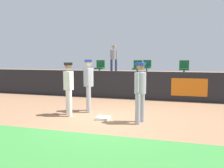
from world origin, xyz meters
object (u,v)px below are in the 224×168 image
Objects in this scene: seat_front_left at (100,67)px; seat_back_center at (147,66)px; player_fielder_home at (69,85)px; player_runner_visitor at (88,82)px; spectator_hooded at (114,57)px; seat_front_center at (138,67)px; player_coach_visitor at (140,88)px; first_base at (103,118)px; seat_front_right at (184,68)px.

seat_back_center is at bearing 37.99° from seat_front_left.
player_fielder_home is 0.95× the size of player_runner_visitor.
seat_front_center is at bearing 125.72° from spectator_hooded.
seat_front_left is (-3.16, 5.54, 0.40)m from player_coach_visitor.
seat_front_left is at bearing 180.00° from seat_front_center.
player_runner_visitor is at bearing -100.28° from seat_back_center.
player_runner_visitor is at bearing -75.70° from seat_front_left.
seat_front_center is 3.69m from spectator_hooded.
first_base is 0.48× the size of seat_front_right.
player_fielder_home is 5.33m from seat_front_left.
player_coach_visitor is 9.14m from spectator_hooded.
seat_front_left is 1.00× the size of seat_front_right.
seat_front_right is (2.32, 0.00, 0.00)m from seat_front_center.
player_runner_visitor reaches higher than seat_front_center.
seat_front_left is 3.01m from spectator_hooded.
seat_front_right is at bearing 108.57° from player_fielder_home.
seat_front_center is 1.81m from seat_back_center.
player_fielder_home is at bearing -104.10° from seat_front_center.
player_runner_visitor reaches higher than seat_front_left.
seat_back_center and seat_front_right have the same top height.
seat_back_center is 0.47× the size of spectator_hooded.
seat_front_left is (-0.75, 5.26, 0.41)m from player_fielder_home.
first_base is 5.62m from seat_front_center.
spectator_hooded reaches higher than seat_back_center.
player_fielder_home is at bearing -124.66° from seat_front_right.
seat_back_center reaches higher than player_coach_visitor.
seat_back_center is at bearing -159.38° from player_coach_visitor.
player_runner_visitor is at bearing -101.43° from seat_front_center.
seat_front_right is (3.23, 4.54, 0.36)m from player_runner_visitor.
player_fielder_home is 2.08× the size of seat_back_center.
spectator_hooded is (-2.14, 2.96, 0.56)m from seat_front_center.
player_coach_visitor is 2.10× the size of seat_back_center.
player_fielder_home is 0.99× the size of player_coach_visitor.
spectator_hooded is (-4.45, 2.96, 0.56)m from seat_front_right.
player_fielder_home is at bearing -82.56° from player_coach_visitor.
player_fielder_home is (-1.24, 0.18, 0.97)m from first_base.
first_base is 5.96m from seat_front_left.
seat_front_right is 5.37m from spectator_hooded.
player_runner_visitor is at bearing -102.64° from player_coach_visitor.
first_base is 0.48× the size of seat_back_center.
player_fielder_home is 2.08× the size of seat_front_left.
seat_front_center is at bearing 89.16° from first_base.
first_base is 0.48× the size of seat_front_left.
spectator_hooded is at bearing 169.28° from player_runner_visitor.
seat_front_left is (-1.99, 5.45, 1.38)m from first_base.
player_runner_visitor is at bearing 99.10° from spectator_hooded.
spectator_hooded is (-0.06, 2.96, 0.56)m from seat_front_left.
spectator_hooded reaches higher than first_base.
player_coach_visitor is at bearing -78.88° from seat_front_center.
seat_back_center reaches higher than first_base.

